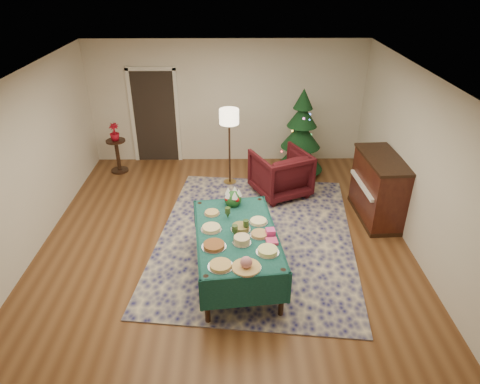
{
  "coord_description": "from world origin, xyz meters",
  "views": [
    {
      "loc": [
        0.18,
        -5.67,
        4.14
      ],
      "look_at": [
        0.25,
        0.12,
        0.97
      ],
      "focal_mm": 32.0,
      "sensor_mm": 36.0,
      "label": 1
    }
  ],
  "objects_px": {
    "potted_plant": "(115,136)",
    "gift_box": "(270,232)",
    "side_table": "(118,156)",
    "piano": "(378,189)",
    "buffet_table": "(236,241)",
    "armchair": "(281,171)",
    "christmas_tree": "(301,136)",
    "floor_lamp": "(229,121)"
  },
  "relations": [
    {
      "from": "side_table",
      "to": "potted_plant",
      "type": "height_order",
      "value": "potted_plant"
    },
    {
      "from": "armchair",
      "to": "floor_lamp",
      "type": "height_order",
      "value": "floor_lamp"
    },
    {
      "from": "armchair",
      "to": "piano",
      "type": "height_order",
      "value": "piano"
    },
    {
      "from": "potted_plant",
      "to": "gift_box",
      "type": "bearing_deg",
      "value": -50.25
    },
    {
      "from": "buffet_table",
      "to": "floor_lamp",
      "type": "distance_m",
      "value": 3.08
    },
    {
      "from": "side_table",
      "to": "piano",
      "type": "xyz_separation_m",
      "value": [
        5.07,
        -1.96,
        0.22
      ]
    },
    {
      "from": "buffet_table",
      "to": "armchair",
      "type": "xyz_separation_m",
      "value": [
        0.87,
        2.49,
        -0.11
      ]
    },
    {
      "from": "potted_plant",
      "to": "floor_lamp",
      "type": "bearing_deg",
      "value": -13.33
    },
    {
      "from": "potted_plant",
      "to": "piano",
      "type": "height_order",
      "value": "piano"
    },
    {
      "from": "side_table",
      "to": "buffet_table",
      "type": "bearing_deg",
      "value": -54.27
    },
    {
      "from": "gift_box",
      "to": "side_table",
      "type": "xyz_separation_m",
      "value": [
        -3.03,
        3.65,
        -0.46
      ]
    },
    {
      "from": "floor_lamp",
      "to": "christmas_tree",
      "type": "relative_size",
      "value": 0.86
    },
    {
      "from": "floor_lamp",
      "to": "side_table",
      "type": "xyz_separation_m",
      "value": [
        -2.44,
        0.58,
        -0.99
      ]
    },
    {
      "from": "floor_lamp",
      "to": "piano",
      "type": "xyz_separation_m",
      "value": [
        2.63,
        -1.38,
        -0.77
      ]
    },
    {
      "from": "potted_plant",
      "to": "piano",
      "type": "bearing_deg",
      "value": -21.12
    },
    {
      "from": "floor_lamp",
      "to": "piano",
      "type": "distance_m",
      "value": 3.07
    },
    {
      "from": "armchair",
      "to": "christmas_tree",
      "type": "bearing_deg",
      "value": -141.93
    },
    {
      "from": "potted_plant",
      "to": "piano",
      "type": "xyz_separation_m",
      "value": [
        5.07,
        -1.96,
        -0.26
      ]
    },
    {
      "from": "gift_box",
      "to": "floor_lamp",
      "type": "height_order",
      "value": "floor_lamp"
    },
    {
      "from": "buffet_table",
      "to": "potted_plant",
      "type": "height_order",
      "value": "potted_plant"
    },
    {
      "from": "piano",
      "to": "christmas_tree",
      "type": "bearing_deg",
      "value": 120.93
    },
    {
      "from": "gift_box",
      "to": "armchair",
      "type": "relative_size",
      "value": 0.12
    },
    {
      "from": "gift_box",
      "to": "christmas_tree",
      "type": "bearing_deg",
      "value": 75.66
    },
    {
      "from": "buffet_table",
      "to": "piano",
      "type": "relative_size",
      "value": 1.5
    },
    {
      "from": "gift_box",
      "to": "christmas_tree",
      "type": "relative_size",
      "value": 0.07
    },
    {
      "from": "armchair",
      "to": "gift_box",
      "type": "bearing_deg",
      "value": 56.52
    },
    {
      "from": "buffet_table",
      "to": "christmas_tree",
      "type": "distance_m",
      "value": 3.75
    },
    {
      "from": "armchair",
      "to": "piano",
      "type": "xyz_separation_m",
      "value": [
        1.64,
        -0.89,
        0.08
      ]
    },
    {
      "from": "gift_box",
      "to": "side_table",
      "type": "relative_size",
      "value": 0.17
    },
    {
      "from": "side_table",
      "to": "christmas_tree",
      "type": "xyz_separation_m",
      "value": [
        3.94,
        -0.08,
        0.48
      ]
    },
    {
      "from": "gift_box",
      "to": "potted_plant",
      "type": "distance_m",
      "value": 4.74
    },
    {
      "from": "gift_box",
      "to": "armchair",
      "type": "bearing_deg",
      "value": 81.16
    },
    {
      "from": "side_table",
      "to": "potted_plant",
      "type": "relative_size",
      "value": 1.97
    },
    {
      "from": "armchair",
      "to": "floor_lamp",
      "type": "bearing_deg",
      "value": -50.96
    },
    {
      "from": "buffet_table",
      "to": "side_table",
      "type": "relative_size",
      "value": 2.84
    },
    {
      "from": "potted_plant",
      "to": "christmas_tree",
      "type": "relative_size",
      "value": 0.2
    },
    {
      "from": "side_table",
      "to": "christmas_tree",
      "type": "height_order",
      "value": "christmas_tree"
    },
    {
      "from": "armchair",
      "to": "side_table",
      "type": "xyz_separation_m",
      "value": [
        -3.43,
        1.07,
        -0.14
      ]
    },
    {
      "from": "gift_box",
      "to": "piano",
      "type": "relative_size",
      "value": 0.09
    },
    {
      "from": "gift_box",
      "to": "piano",
      "type": "bearing_deg",
      "value": 39.68
    },
    {
      "from": "buffet_table",
      "to": "armchair",
      "type": "distance_m",
      "value": 2.64
    },
    {
      "from": "armchair",
      "to": "floor_lamp",
      "type": "distance_m",
      "value": 1.4
    }
  ]
}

